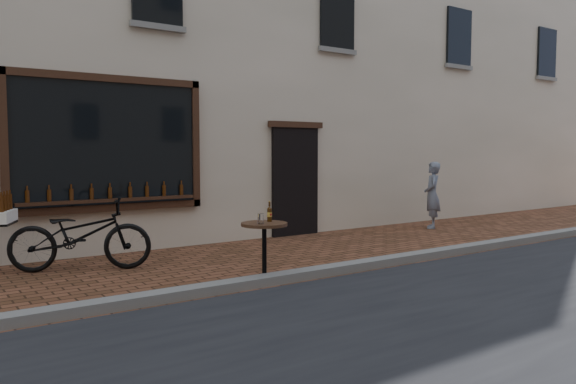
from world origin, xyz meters
TOP-DOWN VIEW (x-y plane):
  - ground at (0.00, 0.00)m, footprint 90.00×90.00m
  - kerb at (0.00, 0.20)m, footprint 90.00×0.25m
  - shop_building at (0.00, 6.50)m, footprint 28.00×6.20m
  - cargo_bicycle at (-2.68, 2.48)m, footprint 2.38×1.49m
  - bistro_table at (-0.84, 0.35)m, footprint 0.61×0.61m
  - pedestrian at (5.02, 2.54)m, footprint 0.63×0.63m

SIDE VIEW (x-z plane):
  - ground at x=0.00m, z-range 0.00..0.00m
  - kerb at x=0.00m, z-range 0.00..0.12m
  - cargo_bicycle at x=-2.68m, z-range -0.02..1.09m
  - bistro_table at x=-0.84m, z-range 0.04..1.09m
  - pedestrian at x=5.02m, z-range 0.00..1.49m
  - shop_building at x=0.00m, z-range 0.00..10.00m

